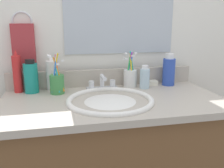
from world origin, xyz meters
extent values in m
cube|color=#B2A899|center=(0.00, 0.00, 0.81)|extent=(1.00, 0.52, 0.03)
cube|color=#B2A899|center=(0.00, 0.25, 0.87)|extent=(1.00, 0.02, 0.09)
cube|color=white|center=(0.00, 0.31, 0.65)|extent=(2.10, 0.04, 1.30)
cube|color=#B2BCC6|center=(0.10, 0.29, 1.28)|extent=(0.60, 0.01, 0.56)
torus|color=silver|center=(-0.40, 0.29, 1.17)|extent=(0.10, 0.01, 0.10)
cube|color=#A53338|center=(-0.40, 0.27, 1.05)|extent=(0.11, 0.04, 0.22)
torus|color=white|center=(-0.02, -0.03, 0.83)|extent=(0.38, 0.38, 0.02)
ellipsoid|color=white|center=(-0.02, -0.03, 0.79)|extent=(0.33, 0.33, 0.11)
cylinder|color=#B2B5BA|center=(-0.02, -0.03, 0.75)|extent=(0.04, 0.04, 0.01)
cube|color=silver|center=(-0.02, 0.17, 0.83)|extent=(0.16, 0.05, 0.01)
cylinder|color=silver|center=(-0.02, 0.17, 0.87)|extent=(0.02, 0.02, 0.06)
cylinder|color=silver|center=(-0.02, 0.13, 0.90)|extent=(0.02, 0.09, 0.02)
cylinder|color=silver|center=(-0.08, 0.17, 0.86)|extent=(0.03, 0.03, 0.04)
cylinder|color=silver|center=(0.03, 0.17, 0.86)|extent=(0.03, 0.03, 0.04)
cylinder|color=teal|center=(-0.37, 0.19, 0.90)|extent=(0.07, 0.07, 0.14)
cylinder|color=black|center=(-0.37, 0.19, 0.98)|extent=(0.05, 0.05, 0.02)
cylinder|color=red|center=(-0.43, 0.21, 0.92)|extent=(0.04, 0.04, 0.18)
cone|color=red|center=(-0.43, 0.21, 1.02)|extent=(0.02, 0.02, 0.03)
cylinder|color=white|center=(-0.27, 0.22, 0.90)|extent=(0.05, 0.05, 0.15)
cone|color=white|center=(-0.27, 0.22, 0.99)|extent=(0.03, 0.03, 0.02)
cylinder|color=#2D4CB2|center=(0.35, 0.19, 0.90)|extent=(0.07, 0.07, 0.14)
cylinder|color=white|center=(0.35, 0.19, 0.99)|extent=(0.05, 0.05, 0.03)
cylinder|color=silver|center=(0.20, 0.15, 0.88)|extent=(0.05, 0.05, 0.10)
cylinder|color=white|center=(0.20, 0.15, 0.94)|extent=(0.04, 0.04, 0.02)
cylinder|color=white|center=(0.13, 0.20, 0.87)|extent=(0.07, 0.07, 0.09)
cylinder|color=yellow|center=(0.14, 0.18, 0.92)|extent=(0.01, 0.04, 0.17)
cube|color=white|center=(0.14, 0.17, 1.00)|extent=(0.01, 0.02, 0.01)
cylinder|color=blue|center=(0.13, 0.21, 0.91)|extent=(0.04, 0.04, 0.15)
cube|color=white|center=(0.11, 0.22, 0.97)|extent=(0.01, 0.02, 0.01)
cylinder|color=#B23FBF|center=(0.13, 0.21, 0.93)|extent=(0.03, 0.05, 0.18)
cube|color=white|center=(0.12, 0.23, 1.00)|extent=(0.01, 0.02, 0.01)
cylinder|color=#26B2B2|center=(0.15, 0.19, 0.93)|extent=(0.03, 0.01, 0.18)
cube|color=white|center=(0.16, 0.19, 1.01)|extent=(0.01, 0.02, 0.01)
cylinder|color=green|center=(0.12, 0.20, 0.91)|extent=(0.03, 0.01, 0.15)
cube|color=white|center=(0.11, 0.20, 0.98)|extent=(0.01, 0.02, 0.01)
cylinder|color=#3F8C47|center=(-0.25, 0.14, 0.87)|extent=(0.07, 0.07, 0.09)
cylinder|color=orange|center=(-0.24, 0.14, 0.92)|extent=(0.05, 0.03, 0.17)
cube|color=white|center=(-0.22, 0.13, 0.99)|extent=(0.01, 0.02, 0.01)
cylinder|color=blue|center=(-0.26, 0.14, 0.93)|extent=(0.04, 0.03, 0.18)
cube|color=white|center=(-0.27, 0.12, 1.01)|extent=(0.01, 0.02, 0.01)
cylinder|color=#26B2B2|center=(-0.24, 0.13, 0.92)|extent=(0.02, 0.05, 0.15)
cube|color=white|center=(-0.24, 0.11, 0.98)|extent=(0.01, 0.02, 0.01)
cylinder|color=#D8333F|center=(-0.24, 0.15, 0.93)|extent=(0.02, 0.03, 0.18)
cube|color=white|center=(-0.24, 0.17, 1.01)|extent=(0.01, 0.02, 0.01)
cylinder|color=white|center=(-0.26, 0.15, 0.93)|extent=(0.04, 0.02, 0.18)
cube|color=white|center=(-0.28, 0.15, 1.01)|extent=(0.01, 0.02, 0.01)
cylinder|color=yellow|center=(-0.26, 0.15, 0.93)|extent=(0.05, 0.02, 0.19)
cube|color=white|center=(-0.28, 0.16, 1.01)|extent=(0.01, 0.02, 0.01)
cube|color=white|center=(0.26, 0.21, 0.84)|extent=(0.06, 0.04, 0.02)
camera|label=1|loc=(-0.23, -1.04, 1.17)|focal=39.72mm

